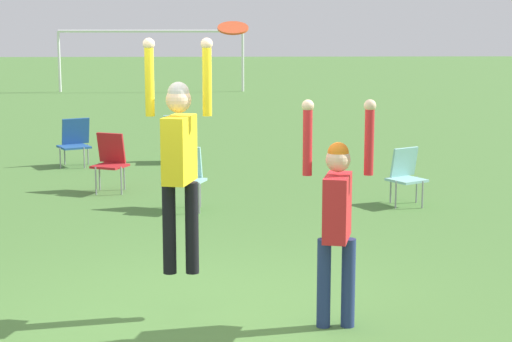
# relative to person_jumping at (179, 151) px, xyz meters

# --- Properties ---
(ground_plane) EXTENTS (120.00, 120.00, 0.00)m
(ground_plane) POSITION_rel_person_jumping_xyz_m (0.15, -0.12, -1.50)
(ground_plane) COLOR #4C7A38
(person_jumping) EXTENTS (0.60, 0.48, 2.09)m
(person_jumping) POSITION_rel_person_jumping_xyz_m (0.00, 0.00, 0.00)
(person_jumping) COLOR black
(person_jumping) RESTS_ON ground_plane
(person_defending) EXTENTS (0.62, 0.51, 1.98)m
(person_defending) POSITION_rel_person_jumping_xyz_m (1.35, -0.33, -0.46)
(person_defending) COLOR navy
(person_defending) RESTS_ON ground_plane
(frisbee) EXTENTS (0.25, 0.24, 0.11)m
(frisbee) POSITION_rel_person_jumping_xyz_m (0.47, -0.34, 1.07)
(frisbee) COLOR #E04C23
(camping_chair_0) EXTENTS (0.69, 0.76, 0.87)m
(camping_chair_0) POSITION_rel_person_jumping_xyz_m (-2.39, 8.34, -1.02)
(camping_chair_0) COLOR gray
(camping_chair_0) RESTS_ON ground_plane
(camping_chair_1) EXTENTS (0.60, 0.66, 0.91)m
(camping_chair_1) POSITION_rel_person_jumping_xyz_m (-1.40, 5.85, -0.98)
(camping_chair_1) COLOR gray
(camping_chair_1) RESTS_ON ground_plane
(camping_chair_2) EXTENTS (0.64, 0.69, 0.88)m
(camping_chair_2) POSITION_rel_person_jumping_xyz_m (-0.18, 4.52, -0.99)
(camping_chair_2) COLOR gray
(camping_chair_2) RESTS_ON ground_plane
(camping_chair_3) EXTENTS (0.62, 0.68, 0.82)m
(camping_chair_3) POSITION_rel_person_jumping_xyz_m (3.01, 4.71, -1.03)
(camping_chair_3) COLOR gray
(camping_chair_3) RESTS_ON ground_plane
(camping_chair_4) EXTENTS (0.53, 0.57, 0.88)m
(camping_chair_4) POSITION_rel_person_jumping_xyz_m (-0.53, 8.73, -1.00)
(camping_chair_4) COLOR gray
(camping_chair_4) RESTS_ON ground_plane
(soccer_goal) EXTENTS (7.10, 0.10, 2.35)m
(soccer_goal) POSITION_rel_person_jumping_xyz_m (-2.44, 25.61, 0.34)
(soccer_goal) COLOR white
(soccer_goal) RESTS_ON ground_plane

